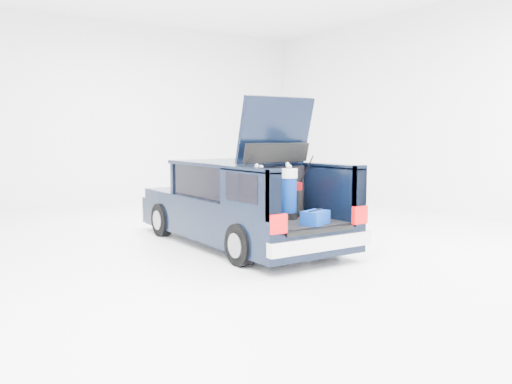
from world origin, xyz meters
TOP-DOWN VIEW (x-y plane):
  - ground at (0.00, 0.00)m, footprint 14.00×14.00m
  - car at (-0.00, 0.11)m, footprint 1.87×4.65m
  - red_suitcase at (0.25, -1.09)m, footprint 0.40×0.32m
  - black_golf_bag at (-0.50, -1.33)m, footprint 0.30×0.32m
  - blue_golf_bag at (0.10, -1.27)m, footprint 0.34×0.34m
  - blue_duffel at (0.11, -1.90)m, footprint 0.49×0.41m

SIDE VIEW (x-z plane):
  - ground at x=0.00m, z-range 0.00..0.00m
  - car at x=0.00m, z-range -0.56..1.91m
  - blue_duffel at x=0.11m, z-range 0.59..0.81m
  - red_suitcase at x=0.25m, z-range 0.58..1.16m
  - black_golf_bag at x=-0.50m, z-range 0.56..1.42m
  - blue_golf_bag at x=0.10m, z-range 0.56..1.44m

